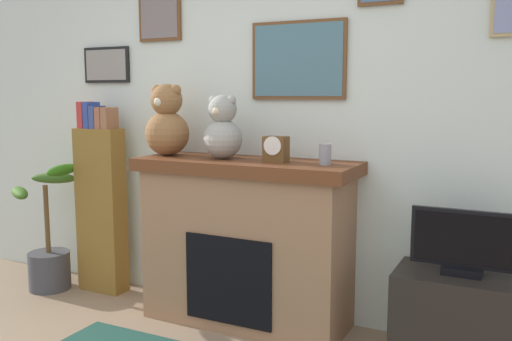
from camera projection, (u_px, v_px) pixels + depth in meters
name	position (u px, v px, depth m)	size (l,w,h in m)	color
back_wall	(261.00, 118.00, 3.73)	(5.20, 0.15, 2.60)	silver
fireplace	(247.00, 241.00, 3.55)	(1.41, 0.55, 1.06)	#986D4D
bookshelf	(101.00, 204.00, 4.12)	(0.36, 0.16, 1.41)	brown
potted_plant	(49.00, 248.00, 4.19)	(0.51, 0.55, 0.96)	#3F3F44
tv_stand	(459.00, 322.00, 2.96)	(0.68, 0.40, 0.53)	black
television	(463.00, 244.00, 2.90)	(0.53, 0.14, 0.35)	black
candle_jar	(325.00, 154.00, 3.22)	(0.07, 0.07, 0.12)	gray
mantel_clock	(276.00, 149.00, 3.35)	(0.14, 0.10, 0.16)	brown
teddy_bear_grey	(167.00, 123.00, 3.69)	(0.29, 0.29, 0.47)	olive
teddy_bear_cream	(223.00, 130.00, 3.50)	(0.25, 0.25, 0.40)	#9D9B91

